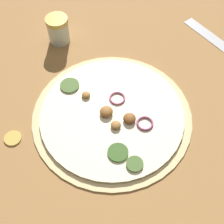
{
  "coord_description": "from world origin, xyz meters",
  "views": [
    {
      "loc": [
        -0.0,
        -0.4,
        0.61
      ],
      "look_at": [
        0.0,
        0.0,
        0.02
      ],
      "focal_mm": 50.0,
      "sensor_mm": 36.0,
      "label": 1
    }
  ],
  "objects": [
    {
      "name": "loose_cap",
      "position": [
        -0.22,
        -0.06,
        0.0
      ],
      "size": [
        0.04,
        0.04,
        0.01
      ],
      "color": "gold",
      "rests_on": "ground_plane"
    },
    {
      "name": "ground_plane",
      "position": [
        0.0,
        0.0,
        0.0
      ],
      "size": [
        3.0,
        3.0,
        0.0
      ],
      "primitive_type": "plane",
      "color": "#9E703F"
    },
    {
      "name": "pizza",
      "position": [
        0.0,
        -0.0,
        0.01
      ],
      "size": [
        0.37,
        0.37,
        0.03
      ],
      "color": "beige",
      "rests_on": "ground_plane"
    },
    {
      "name": "spice_jar",
      "position": [
        -0.14,
        0.25,
        0.04
      ],
      "size": [
        0.06,
        0.06,
        0.08
      ],
      "color": "silver",
      "rests_on": "ground_plane"
    }
  ]
}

